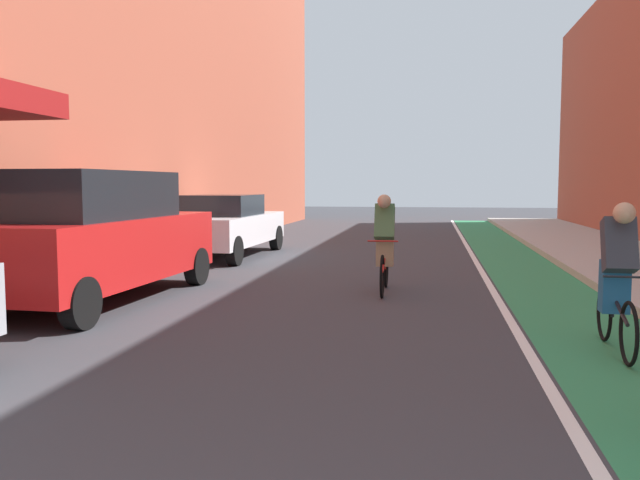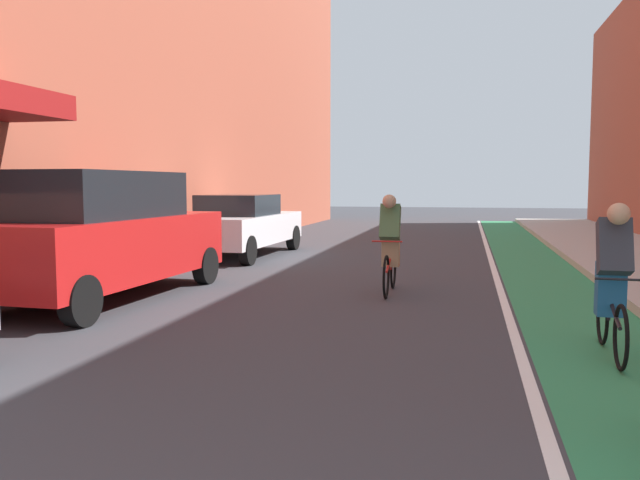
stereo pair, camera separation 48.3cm
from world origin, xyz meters
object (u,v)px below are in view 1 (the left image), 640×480
object	(u,v)px
cyclist_mid	(617,277)
parked_sedan_white	(226,225)
parked_suv_red	(95,235)
cyclist_trailing	(385,241)

from	to	relation	value
cyclist_mid	parked_sedan_white	bearing A→B (deg)	130.52
parked_sedan_white	cyclist_mid	distance (m)	10.68
parked_suv_red	cyclist_trailing	distance (m)	4.54
parked_suv_red	parked_sedan_white	distance (m)	6.30
cyclist_mid	cyclist_trailing	xyz separation A→B (m)	(-2.69, 3.41, 0.04)
parked_sedan_white	cyclist_mid	size ratio (longest dim) A/B	2.77
parked_suv_red	cyclist_mid	size ratio (longest dim) A/B	2.84
parked_sedan_white	cyclist_mid	bearing A→B (deg)	-49.48
parked_suv_red	parked_sedan_white	world-z (taller)	parked_suv_red
parked_suv_red	parked_sedan_white	xyz separation A→B (m)	(0.00, 6.30, -0.23)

